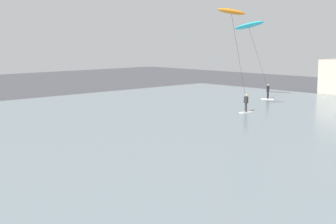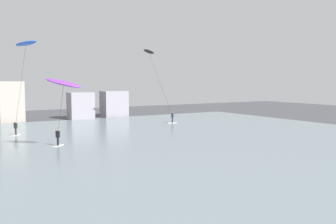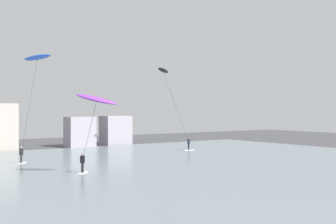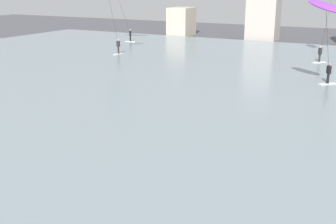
% 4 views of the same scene
% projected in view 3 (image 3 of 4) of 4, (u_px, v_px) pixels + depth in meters
% --- Properties ---
extents(water_bay, '(84.00, 52.00, 0.10)m').
position_uv_depth(water_bay, '(52.00, 183.00, 30.41)').
color(water_bay, gray).
rests_on(water_bay, ground).
extents(kitesurfer_blue, '(3.00, 3.73, 10.70)m').
position_uv_depth(kitesurfer_blue, '(36.00, 66.00, 40.95)').
color(kitesurfer_blue, silver).
rests_on(kitesurfer_blue, water_bay).
extents(kitesurfer_purple, '(3.20, 5.06, 6.63)m').
position_uv_depth(kitesurfer_purple, '(95.00, 106.00, 32.37)').
color(kitesurfer_purple, silver).
rests_on(kitesurfer_purple, water_bay).
extents(kitesurfer_black, '(5.26, 2.40, 10.74)m').
position_uv_depth(kitesurfer_black, '(167.00, 82.00, 54.18)').
color(kitesurfer_black, silver).
rests_on(kitesurfer_black, water_bay).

